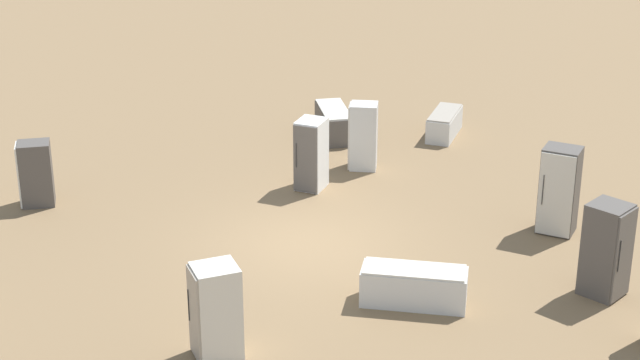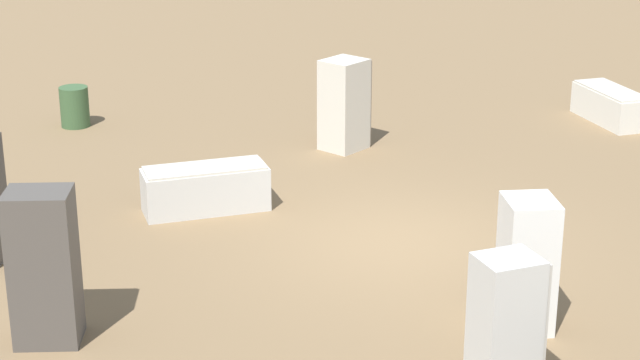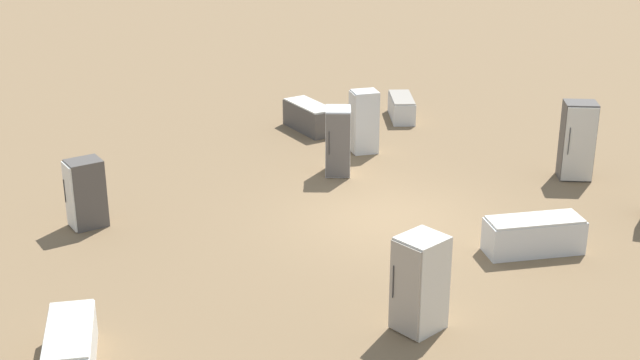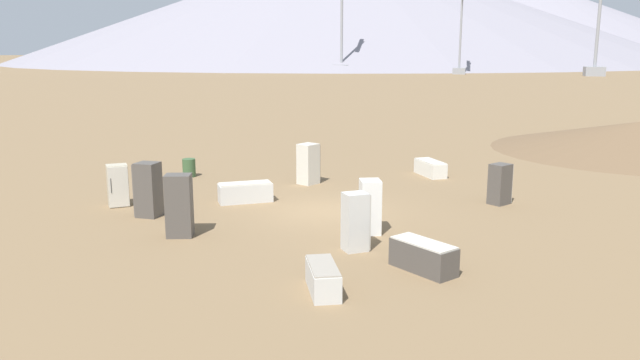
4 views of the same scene
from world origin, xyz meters
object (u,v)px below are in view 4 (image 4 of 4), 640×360
at_px(discarded_fridge_3, 500,184).
at_px(discarded_fridge_6, 179,206).
at_px(discarded_fridge_9, 323,278).
at_px(power_pylon_1, 598,27).
at_px(discarded_fridge_8, 430,168).
at_px(discarded_fridge_0, 423,256).
at_px(discarded_fridge_2, 356,222).
at_px(power_pylon_3, 342,30).
at_px(discarded_fridge_10, 308,164).
at_px(discarded_fridge_4, 148,190).
at_px(power_pylon_2, 460,41).
at_px(discarded_fridge_7, 245,192).
at_px(discarded_fridge_5, 370,207).
at_px(rusty_barrel, 189,168).
at_px(discarded_fridge_1, 118,185).

distance_m(discarded_fridge_3, discarded_fridge_6, 11.47).
xyz_separation_m(discarded_fridge_3, discarded_fridge_9, (9.69, -4.32, -0.41)).
relative_size(discarded_fridge_3, discarded_fridge_6, 0.78).
height_order(power_pylon_1, discarded_fridge_8, power_pylon_1).
height_order(discarded_fridge_6, discarded_fridge_9, discarded_fridge_6).
bearing_deg(discarded_fridge_0, discarded_fridge_2, 96.46).
bearing_deg(discarded_fridge_3, power_pylon_3, 141.77).
bearing_deg(power_pylon_1, discarded_fridge_10, -14.94).
bearing_deg(discarded_fridge_8, discarded_fridge_10, 0.63).
distance_m(discarded_fridge_0, discarded_fridge_4, 9.93).
bearing_deg(power_pylon_2, discarded_fridge_9, -0.11).
xyz_separation_m(discarded_fridge_4, discarded_fridge_7, (-2.66, 2.46, -0.56)).
bearing_deg(discarded_fridge_8, discarded_fridge_6, 28.10).
xyz_separation_m(power_pylon_1, discarded_fridge_5, (124.17, -27.76, -9.26)).
distance_m(power_pylon_1, discarded_fridge_10, 122.13).
bearing_deg(discarded_fridge_8, power_pylon_3, -107.31).
bearing_deg(discarded_fridge_6, discarded_fridge_9, -47.86).
relative_size(power_pylon_1, rusty_barrel, 40.57).
relative_size(power_pylon_1, discarded_fridge_9, 18.85).
distance_m(power_pylon_1, discarded_fridge_4, 129.23).
xyz_separation_m(power_pylon_1, power_pylon_3, (-7.09, -55.64, -0.15)).
bearing_deg(power_pylon_2, discarded_fridge_10, -1.69).
relative_size(power_pylon_3, discarded_fridge_1, 21.23).
distance_m(discarded_fridge_2, rusty_barrel, 12.34).
bearing_deg(discarded_fridge_0, power_pylon_3, 50.90).
bearing_deg(discarded_fridge_7, discarded_fridge_1, -100.04).
bearing_deg(power_pylon_1, power_pylon_2, -97.26).
height_order(power_pylon_3, discarded_fridge_6, power_pylon_3).
bearing_deg(discarded_fridge_4, discarded_fridge_6, -130.37).
height_order(power_pylon_2, discarded_fridge_0, power_pylon_2).
relative_size(discarded_fridge_7, discarded_fridge_8, 1.04).
bearing_deg(discarded_fridge_5, discarded_fridge_6, 177.99).
xyz_separation_m(power_pylon_2, discarded_fridge_1, (126.49, -9.25, -6.53)).
xyz_separation_m(discarded_fridge_1, discarded_fridge_7, (-1.63, 4.22, -0.39)).
bearing_deg(rusty_barrel, discarded_fridge_4, 13.72).
bearing_deg(rusty_barrel, discarded_fridge_8, 104.99).
height_order(discarded_fridge_2, discarded_fridge_8, discarded_fridge_2).
distance_m(discarded_fridge_0, discarded_fridge_8, 12.45).
bearing_deg(discarded_fridge_1, discarded_fridge_4, 113.70).
xyz_separation_m(power_pylon_1, rusty_barrel, (117.48, -36.89, -9.69)).
relative_size(discarded_fridge_2, discarded_fridge_5, 0.99).
xyz_separation_m(discarded_fridge_0, discarded_fridge_6, (-1.32, -7.34, 0.57)).
bearing_deg(power_pylon_3, discarded_fridge_8, 13.44).
distance_m(power_pylon_1, discarded_fridge_6, 130.47).
bearing_deg(discarded_fridge_9, discarded_fridge_1, -56.31).
relative_size(power_pylon_1, discarded_fridge_0, 17.75).
height_order(power_pylon_1, discarded_fridge_1, power_pylon_1).
bearing_deg(discarded_fridge_5, power_pylon_3, 83.21).
relative_size(discarded_fridge_9, discarded_fridge_10, 1.02).
distance_m(discarded_fridge_8, rusty_barrel, 10.71).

